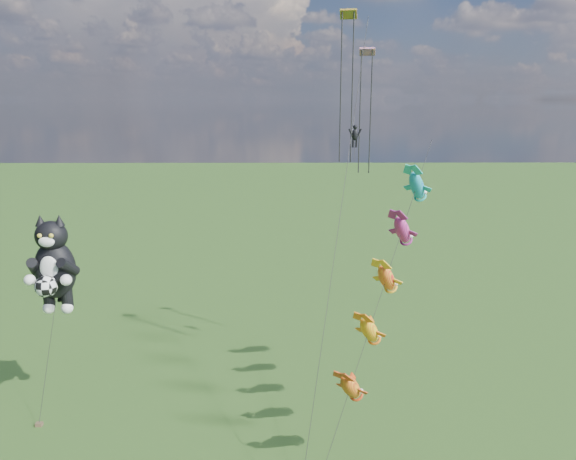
{
  "coord_description": "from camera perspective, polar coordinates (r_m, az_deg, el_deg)",
  "views": [
    {
      "loc": [
        9.71,
        -24.38,
        19.1
      ],
      "look_at": [
        10.01,
        11.4,
        10.77
      ],
      "focal_mm": 35.0,
      "sensor_mm": 36.0,
      "label": 1
    }
  ],
  "objects": [
    {
      "name": "parafoil_rig",
      "position": [
        36.46,
        6.74,
        11.61
      ],
      "size": [
        5.71,
        16.91,
        24.41
      ],
      "rotation": [
        0.0,
        0.0,
        -0.21
      ],
      "color": "#4E3C28",
      "rests_on": "ground"
    },
    {
      "name": "cat_kite_rig",
      "position": [
        37.14,
        -22.73,
        -3.2
      ],
      "size": [
        2.89,
        4.35,
        12.38
      ],
      "rotation": [
        0.0,
        0.0,
        -0.21
      ],
      "color": "#4E3C28",
      "rests_on": "ground"
    },
    {
      "name": "fish_windsock_rig",
      "position": [
        31.89,
        9.95,
        -4.88
      ],
      "size": [
        8.56,
        13.6,
        16.67
      ],
      "rotation": [
        0.0,
        0.0,
        -0.23
      ],
      "color": "#4E3C28",
      "rests_on": "ground"
    }
  ]
}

